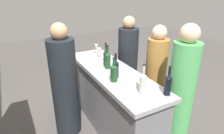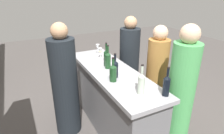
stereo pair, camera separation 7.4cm
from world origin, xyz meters
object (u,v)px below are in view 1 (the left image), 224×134
(wine_bottle_second_left_clear_pale, at_px, (143,83))
(wine_glass_near_left, at_px, (96,47))
(person_center_guest, at_px, (128,64))
(person_right_guest, at_px, (181,93))
(wine_bottle_center_olive_green, at_px, (114,72))
(wine_glass_near_center, at_px, (105,55))
(wine_bottle_second_right_near_black, at_px, (116,68))
(wine_glass_far_left, at_px, (114,66))
(wine_bottle_leftmost_near_black, at_px, (168,84))
(wine_bottle_far_right_dark_green, at_px, (106,57))
(wine_bottle_rightmost_olive_green, at_px, (108,60))
(person_left_guest, at_px, (155,78))
(wine_glass_near_right, at_px, (99,51))
(person_server_behind, at_px, (65,86))

(wine_bottle_second_left_clear_pale, xyz_separation_m, wine_glass_near_left, (1.34, -0.09, -0.00))
(person_center_guest, height_order, person_right_guest, person_right_guest)
(wine_bottle_second_left_clear_pale, relative_size, person_right_guest, 0.20)
(wine_bottle_center_olive_green, distance_m, wine_glass_near_center, 0.65)
(wine_bottle_second_right_near_black, relative_size, wine_glass_near_center, 2.20)
(wine_glass_far_left, bearing_deg, wine_bottle_leftmost_near_black, -162.85)
(wine_glass_near_center, xyz_separation_m, person_right_guest, (-0.97, -0.55, -0.28))
(wine_bottle_center_olive_green, relative_size, wine_bottle_second_right_near_black, 0.96)
(wine_glass_near_center, distance_m, person_center_guest, 0.68)
(person_right_guest, bearing_deg, wine_glass_near_left, -55.42)
(wine_glass_near_center, relative_size, person_center_guest, 0.09)
(wine_bottle_leftmost_near_black, relative_size, wine_glass_far_left, 2.24)
(person_center_guest, bearing_deg, wine_bottle_far_right_dark_green, 47.96)
(wine_bottle_rightmost_olive_green, height_order, person_left_guest, person_left_guest)
(wine_glass_near_right, xyz_separation_m, person_center_guest, (0.07, -0.57, -0.34))
(wine_bottle_second_right_near_black, height_order, person_left_guest, person_left_guest)
(wine_glass_near_center, relative_size, wine_glass_far_left, 0.99)
(wine_bottle_center_olive_green, relative_size, wine_bottle_far_right_dark_green, 0.88)
(wine_glass_near_left, bearing_deg, person_server_behind, 121.98)
(wine_bottle_far_right_dark_green, bearing_deg, person_center_guest, -57.79)
(wine_bottle_leftmost_near_black, distance_m, wine_bottle_center_olive_green, 0.62)
(wine_bottle_rightmost_olive_green, distance_m, wine_glass_near_left, 0.59)
(person_right_guest, bearing_deg, wine_bottle_center_olive_green, -13.17)
(wine_bottle_rightmost_olive_green, xyz_separation_m, wine_glass_near_left, (0.58, -0.10, 0.00))
(wine_bottle_second_right_near_black, bearing_deg, wine_glass_near_right, -8.94)
(person_center_guest, distance_m, person_right_guest, 1.21)
(wine_bottle_rightmost_olive_green, height_order, person_server_behind, person_server_behind)
(person_server_behind, bearing_deg, wine_glass_near_center, -2.58)
(wine_glass_near_center, bearing_deg, wine_bottle_second_right_near_black, 166.78)
(wine_bottle_center_olive_green, distance_m, wine_bottle_far_right_dark_green, 0.48)
(wine_bottle_second_left_clear_pale, xyz_separation_m, wine_bottle_far_right_dark_green, (0.84, -0.01, 0.00))
(wine_bottle_center_olive_green, xyz_separation_m, wine_bottle_second_right_near_black, (0.08, -0.07, 0.00))
(wine_bottle_second_left_clear_pale, xyz_separation_m, person_center_guest, (1.23, -0.63, -0.35))
(wine_bottle_leftmost_near_black, height_order, wine_glass_near_left, wine_bottle_leftmost_near_black)
(wine_bottle_center_olive_green, relative_size, wine_glass_near_right, 1.81)
(wine_bottle_rightmost_olive_green, relative_size, person_left_guest, 0.22)
(wine_bottle_leftmost_near_black, distance_m, wine_bottle_far_right_dark_green, 1.01)
(wine_bottle_second_left_clear_pale, bearing_deg, person_server_behind, 31.80)
(wine_bottle_far_right_dark_green, bearing_deg, wine_glass_far_left, 174.60)
(wine_glass_near_left, bearing_deg, wine_bottle_rightmost_olive_green, 170.54)
(wine_bottle_second_left_clear_pale, distance_m, person_right_guest, 0.70)
(wine_bottle_second_right_near_black, bearing_deg, wine_bottle_leftmost_near_black, -156.92)
(wine_bottle_far_right_dark_green, bearing_deg, wine_bottle_leftmost_near_black, -168.63)
(wine_bottle_center_olive_green, xyz_separation_m, person_right_guest, (-0.36, -0.75, -0.30))
(person_left_guest, bearing_deg, person_server_behind, 0.41)
(wine_bottle_leftmost_near_black, height_order, wine_glass_near_center, wine_bottle_leftmost_near_black)
(wine_bottle_rightmost_olive_green, bearing_deg, wine_glass_near_center, -18.62)
(wine_bottle_far_right_dark_green, distance_m, person_left_guest, 0.82)
(wine_bottle_rightmost_olive_green, xyz_separation_m, person_center_guest, (0.47, -0.63, -0.35))
(wine_bottle_leftmost_near_black, bearing_deg, wine_bottle_second_right_near_black, 23.08)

